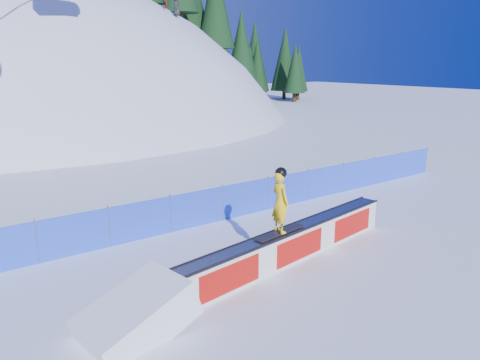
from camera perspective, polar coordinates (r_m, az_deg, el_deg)
ground at (r=13.59m, az=12.36°, el=-9.03°), size 160.00×160.00×0.00m
snow_hill at (r=56.10m, az=-23.53°, el=-11.49°), size 64.00×64.00×64.00m
treeline at (r=59.84m, az=-1.93°, el=18.52°), size 24.16×12.41×20.37m
safety_fence at (r=16.50m, az=0.74°, el=-2.25°), size 22.05×0.05×1.30m
rail_box at (r=12.91m, az=6.44°, el=-7.80°), size 7.92×1.71×0.95m
snow_ramp at (r=10.16m, az=-12.45°, el=-17.58°), size 2.51×1.78×1.45m
snowboarder at (r=12.05m, az=4.93°, el=-2.59°), size 1.71×0.63×1.76m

